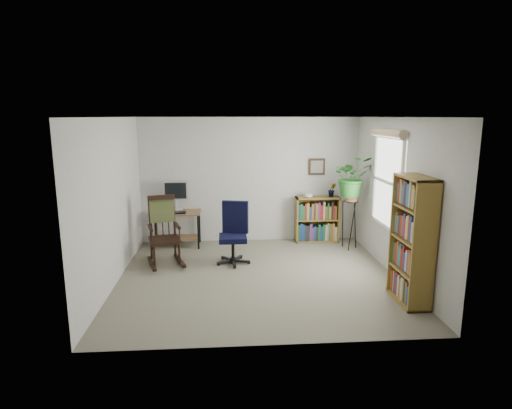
{
  "coord_description": "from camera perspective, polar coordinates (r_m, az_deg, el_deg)",
  "views": [
    {
      "loc": [
        -0.48,
        -6.17,
        2.41
      ],
      "look_at": [
        0.0,
        0.4,
        1.05
      ],
      "focal_mm": 30.0,
      "sensor_mm": 36.0,
      "label": 1
    }
  ],
  "objects": [
    {
      "name": "wall_left",
      "position": [
        6.49,
        -18.55,
        0.31
      ],
      "size": [
        0.0,
        4.0,
        2.4
      ],
      "primitive_type": "cube",
      "color": "silver",
      "rests_on": "ground"
    },
    {
      "name": "monitor",
      "position": [
        8.2,
        -10.64,
        1.15
      ],
      "size": [
        0.46,
        0.16,
        0.56
      ],
      "primitive_type": null,
      "color": "silver",
      "rests_on": "desk"
    },
    {
      "name": "window",
      "position": [
        7.02,
        17.09,
        2.88
      ],
      "size": [
        0.12,
        1.2,
        1.5
      ],
      "primitive_type": null,
      "color": "white",
      "rests_on": "wall_right"
    },
    {
      "name": "wall_back",
      "position": [
        8.27,
        -0.81,
        3.26
      ],
      "size": [
        4.2,
        0.0,
        2.4
      ],
      "primitive_type": "cube",
      "color": "silver",
      "rests_on": "ground"
    },
    {
      "name": "keyboard",
      "position": [
        8.0,
        -10.77,
        -1.07
      ],
      "size": [
        0.4,
        0.15,
        0.02
      ],
      "primitive_type": "cube",
      "color": "black",
      "rests_on": "desk"
    },
    {
      "name": "desk",
      "position": [
        8.19,
        -10.58,
        -3.23
      ],
      "size": [
        0.92,
        0.51,
        0.66
      ],
      "primitive_type": null,
      "color": "brown",
      "rests_on": "floor"
    },
    {
      "name": "wall_front",
      "position": [
        4.37,
        2.31,
        -4.44
      ],
      "size": [
        4.2,
        0.0,
        2.4
      ],
      "primitive_type": "cube",
      "color": "silver",
      "rests_on": "ground"
    },
    {
      "name": "plant_stand",
      "position": [
        8.04,
        12.42,
        -2.17
      ],
      "size": [
        0.3,
        0.3,
        1.05
      ],
      "primitive_type": null,
      "rotation": [
        0.0,
        0.0,
        -0.02
      ],
      "color": "black",
      "rests_on": "floor"
    },
    {
      "name": "spider_plant",
      "position": [
        7.85,
        12.8,
        6.22
      ],
      "size": [
        1.69,
        1.88,
        1.46
      ],
      "primitive_type": "imported",
      "color": "#276D26",
      "rests_on": "plant_stand"
    },
    {
      "name": "framed_picture",
      "position": [
        8.39,
        8.12,
        5.0
      ],
      "size": [
        0.32,
        0.04,
        0.32
      ],
      "primitive_type": null,
      "color": "black",
      "rests_on": "wall_back"
    },
    {
      "name": "rocking_chair",
      "position": [
        7.16,
        -12.13,
        -3.43
      ],
      "size": [
        0.84,
        1.12,
        1.16
      ],
      "primitive_type": null,
      "rotation": [
        0.0,
        0.0,
        0.27
      ],
      "color": "black",
      "rests_on": "floor"
    },
    {
      "name": "wall_right",
      "position": [
        6.8,
        18.21,
        0.82
      ],
      "size": [
        0.0,
        4.0,
        2.4
      ],
      "primitive_type": "cube",
      "color": "silver",
      "rests_on": "ground"
    },
    {
      "name": "low_bookshelf",
      "position": [
        8.42,
        8.13,
        -1.96
      ],
      "size": [
        0.84,
        0.28,
        0.89
      ],
      "primitive_type": null,
      "color": "olive",
      "rests_on": "floor"
    },
    {
      "name": "office_chair",
      "position": [
        7.07,
        -3.11,
        -3.85
      ],
      "size": [
        0.68,
        0.68,
        1.04
      ],
      "primitive_type": null,
      "rotation": [
        0.0,
        0.0,
        -0.24
      ],
      "color": "black",
      "rests_on": "floor"
    },
    {
      "name": "potted_plant_small",
      "position": [
        8.39,
        10.09,
        1.39
      ],
      "size": [
        0.13,
        0.24,
        0.11
      ],
      "primitive_type": "imported",
      "color": "#276D26",
      "rests_on": "low_bookshelf"
    },
    {
      "name": "tall_bookshelf",
      "position": [
        5.9,
        20.09,
        -4.54
      ],
      "size": [
        0.31,
        0.73,
        1.68
      ],
      "primitive_type": null,
      "color": "olive",
      "rests_on": "floor"
    },
    {
      "name": "ceiling",
      "position": [
        6.19,
        0.28,
        11.57
      ],
      "size": [
        4.2,
        4.0,
        0.0
      ],
      "primitive_type": "cube",
      "color": "silver",
      "rests_on": "ground"
    },
    {
      "name": "floor",
      "position": [
        6.64,
        0.26,
        -9.61
      ],
      "size": [
        4.2,
        4.0,
        0.0
      ],
      "primitive_type": "cube",
      "color": "slate",
      "rests_on": "ground"
    }
  ]
}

